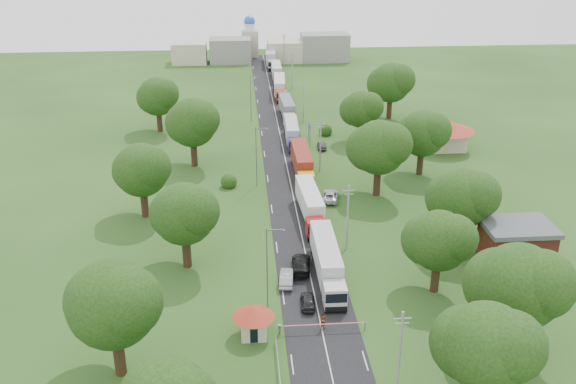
{
  "coord_description": "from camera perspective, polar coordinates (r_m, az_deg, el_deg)",
  "views": [
    {
      "loc": [
        -8.0,
        -80.39,
        40.29
      ],
      "look_at": [
        -1.23,
        5.3,
        3.0
      ],
      "focal_mm": 40.0,
      "sensor_mm": 36.0,
      "label": 1
    }
  ],
  "objects": [
    {
      "name": "distant_town",
      "position": [
        194.1,
        -1.92,
        12.51
      ],
      "size": [
        52.0,
        8.0,
        8.0
      ],
      "color": "gray",
      "rests_on": "ground"
    },
    {
      "name": "boom_barrier",
      "position": [
        68.29,
        1.93,
        -11.8
      ],
      "size": [
        9.22,
        0.35,
        1.18
      ],
      "color": "slate",
      "rests_on": "ground"
    },
    {
      "name": "house_brick",
      "position": [
        85.14,
        19.62,
        -4.27
      ],
      "size": [
        8.6,
        6.6,
        5.2
      ],
      "color": "maroon",
      "rests_on": "ground"
    },
    {
      "name": "car_lane_front",
      "position": [
        72.57,
        1.78,
        -9.66
      ],
      "size": [
        1.79,
        3.97,
        1.32
      ],
      "primitive_type": "imported",
      "rotation": [
        0.0,
        0.0,
        3.08
      ],
      "color": "black",
      "rests_on": "ground"
    },
    {
      "name": "info_sign",
      "position": [
        121.98,
        1.92,
        5.64
      ],
      "size": [
        0.12,
        3.1,
        4.1
      ],
      "color": "slate",
      "rests_on": "ground"
    },
    {
      "name": "guard_booth",
      "position": [
        67.24,
        -3.1,
        -11.13
      ],
      "size": [
        4.4,
        4.4,
        3.45
      ],
      "color": "beige",
      "rests_on": "ground"
    },
    {
      "name": "car_lane_rear",
      "position": [
        79.27,
        1.16,
        -6.42
      ],
      "size": [
        2.89,
        5.82,
        1.63
      ],
      "primitive_type": "imported",
      "rotation": [
        0.0,
        0.0,
        3.03
      ],
      "color": "black",
      "rests_on": "ground"
    },
    {
      "name": "tree_0",
      "position": [
        57.47,
        17.21,
        -12.9
      ],
      "size": [
        8.8,
        8.8,
        11.07
      ],
      "color": "#382616",
      "rests_on": "ground"
    },
    {
      "name": "truck_1",
      "position": [
        91.69,
        2.0,
        -1.15
      ],
      "size": [
        3.1,
        14.64,
        4.05
      ],
      "color": "#9D1512",
      "rests_on": "ground"
    },
    {
      "name": "tree_9",
      "position": [
        61.26,
        -15.32,
        -9.47
      ],
      "size": [
        9.6,
        9.6,
        12.05
      ],
      "color": "#382616",
      "rests_on": "ground"
    },
    {
      "name": "car_lane_mid",
      "position": [
        76.64,
        -0.13,
        -7.62
      ],
      "size": [
        2.08,
        4.6,
        1.46
      ],
      "primitive_type": "imported",
      "rotation": [
        0.0,
        0.0,
        3.02
      ],
      "color": "#98999F",
      "rests_on": "ground"
    },
    {
      "name": "tree_11",
      "position": [
        92.77,
        -12.91,
        1.96
      ],
      "size": [
        8.8,
        8.8,
        11.07
      ],
      "color": "#382616",
      "rests_on": "ground"
    },
    {
      "name": "tree_4",
      "position": [
        98.45,
        8.07,
        3.98
      ],
      "size": [
        9.6,
        9.6,
        12.05
      ],
      "color": "#382616",
      "rests_on": "ground"
    },
    {
      "name": "tree_7",
      "position": [
        138.28,
        9.12,
        9.59
      ],
      "size": [
        9.6,
        9.6,
        12.05
      ],
      "color": "#382616",
      "rests_on": "ground"
    },
    {
      "name": "pedestrian_near",
      "position": [
        68.82,
        3.14,
        -11.45
      ],
      "size": [
        0.83,
        0.78,
        1.91
      ],
      "primitive_type": "imported",
      "rotation": [
        0.0,
        0.0,
        0.64
      ],
      "color": "gray",
      "rests_on": "ground"
    },
    {
      "name": "truck_6",
      "position": [
        172.66,
        -1.02,
        10.65
      ],
      "size": [
        2.63,
        13.98,
        3.87
      ],
      "color": "#276931",
      "rests_on": "ground"
    },
    {
      "name": "truck_7",
      "position": [
        189.04,
        -1.52,
        11.84
      ],
      "size": [
        3.5,
        15.57,
        4.3
      ],
      "color": "#A7A7A7",
      "rests_on": "ground"
    },
    {
      "name": "lamp_0",
      "position": [
        69.72,
        -1.75,
        -6.45
      ],
      "size": [
        2.03,
        0.22,
        10.0
      ],
      "color": "slate",
      "rests_on": "ground"
    },
    {
      "name": "car_verge_near",
      "position": [
        98.32,
        3.76,
        -0.33
      ],
      "size": [
        3.43,
        5.63,
        1.46
      ],
      "primitive_type": "imported",
      "rotation": [
        0.0,
        0.0,
        2.94
      ],
      "color": "#BEBEBE",
      "rests_on": "ground"
    },
    {
      "name": "ground",
      "position": [
        90.27,
        1.04,
        -3.06
      ],
      "size": [
        260.0,
        260.0,
        0.0
      ],
      "primitive_type": "plane",
      "color": "#204416",
      "rests_on": "ground"
    },
    {
      "name": "tree_5",
      "position": [
        108.18,
        11.85,
        5.15
      ],
      "size": [
        8.8,
        8.8,
        11.07
      ],
      "color": "#382616",
      "rests_on": "ground"
    },
    {
      "name": "pole_0",
      "position": [
        59.24,
        9.89,
        -13.9
      ],
      "size": [
        1.6,
        0.24,
        9.0
      ],
      "color": "gray",
      "rests_on": "ground"
    },
    {
      "name": "pole_2",
      "position": [
        108.3,
        2.9,
        4.23
      ],
      "size": [
        1.6,
        0.24,
        9.0
      ],
      "color": "gray",
      "rests_on": "ground"
    },
    {
      "name": "road",
      "position": [
        108.46,
        0.04,
        1.65
      ],
      "size": [
        8.0,
        200.0,
        0.04
      ],
      "primitive_type": "cube",
      "color": "black",
      "rests_on": "ground"
    },
    {
      "name": "truck_2",
      "position": [
        106.99,
        1.26,
        2.61
      ],
      "size": [
        2.66,
        15.13,
        4.19
      ],
      "color": "gold",
      "rests_on": "ground"
    },
    {
      "name": "truck_5",
      "position": [
        156.2,
        -0.74,
        9.34
      ],
      "size": [
        3.25,
        15.0,
        4.14
      ],
      "color": "#B1371B",
      "rests_on": "ground"
    },
    {
      "name": "truck_3",
      "position": [
        123.06,
        0.36,
        5.32
      ],
      "size": [
        2.7,
        13.58,
        3.76
      ],
      "color": "#1A31A0",
      "rests_on": "ground"
    },
    {
      "name": "tree_3",
      "position": [
        84.49,
        15.22,
        -0.46
      ],
      "size": [
        8.8,
        8.8,
        11.07
      ],
      "color": "#382616",
      "rests_on": "ground"
    },
    {
      "name": "tree_13",
      "position": [
        130.81,
        -11.52,
        8.34
      ],
      "size": [
        8.8,
        8.8,
        11.07
      ],
      "color": "#382616",
      "rests_on": "ground"
    },
    {
      "name": "truck_0",
      "position": [
        77.16,
        3.48,
        -6.15
      ],
      "size": [
        2.68,
        15.18,
        4.21
      ],
      "color": "silver",
      "rests_on": "ground"
    },
    {
      "name": "pole_1",
      "position": [
        82.68,
        5.33,
        -2.17
      ],
      "size": [
        1.6,
        0.24,
        9.0
      ],
      "color": "gray",
      "rests_on": "ground"
    },
    {
      "name": "tree_6",
      "position": [
        122.52,
        6.53,
        7.34
      ],
      "size": [
        8.0,
        8.0,
        10.1
      ],
      "color": "#382616",
      "rests_on": "ground"
    },
    {
      "name": "house_cream",
      "position": [
        122.36,
        13.86,
        5.33
      ],
      "size": [
        10.08,
        10.08,
        5.8
      ],
      "color": "beige",
      "rests_on": "ground"
    },
    {
      "name": "tree_2",
      "position": [
        74.35,
        13.25,
        -4.18
      ],
      "size": [
        8.0,
        8.0,
        10.1
      ],
      "color": "#382616",
      "rests_on": "ground"
    },
    {
      "name": "pole_4",
      "position": [
        161.93,
        0.38,
        10.75
      ],
      "size": [
        1.6,
        0.24,
        9.0
      ],
      "color": "gray",
      "rests_on": "ground"
    },
    {
      "name": "church",
      "position": [
        201.47,
        -3.41,
        13.44
      ],
      "size": [
        5.0,
        5.0,
        12.3
      ],
      "color": "beige",
      "rests_on": "ground"
    },
    {
      "name": "car_verge_far",
      "position": [
        120.23,
        3.04,
        4.18
      ],
      "size": [
        1.79,
        4.04,
        1.35
      ],
      "primitive_type": "imported",
      "rotation": [
        0.0,
        0.0,
        3.09
      ],
      "color": "#4C4F53",
      "rests_on": "ground"
    },
    {
      "name": "tree_1",
      "position": [
        65.45,
        19.76,
        -7.8
      ],
      "size": [
        9.6,
        9.6,
        12.05
      ],
      "color": "#382616",
      "rests_on": "ground"
    },
    {
      "name": "lamp_2",
      "position": [
        134.96,
        -3.28,
        8.5
      ],
      "size": [
        2.03,
        0.22,
        10.0
      ],
      "color": "slate",
      "rests_on": "ground"
    },
    {
      "name": "truck_4",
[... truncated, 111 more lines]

